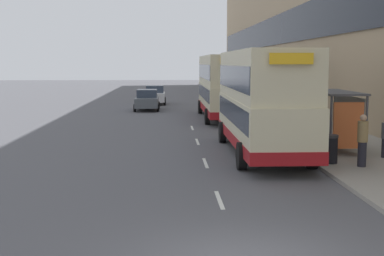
% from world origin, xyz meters
% --- Properties ---
extents(pavement, '(5.00, 93.00, 0.14)m').
position_xyz_m(pavement, '(6.50, 38.50, 0.07)').
color(pavement, gray).
rests_on(pavement, ground_plane).
extents(terrace_facade, '(3.10, 93.00, 15.37)m').
position_xyz_m(terrace_facade, '(10.49, 38.50, 7.68)').
color(terrace_facade, tan).
rests_on(terrace_facade, ground_plane).
extents(lane_mark_1, '(0.12, 2.00, 0.01)m').
position_xyz_m(lane_mark_1, '(0.00, 4.99, 0.01)').
color(lane_mark_1, silver).
rests_on(lane_mark_1, ground_plane).
extents(lane_mark_2, '(0.12, 2.00, 0.01)m').
position_xyz_m(lane_mark_2, '(0.00, 10.52, 0.01)').
color(lane_mark_2, silver).
rests_on(lane_mark_2, ground_plane).
extents(lane_mark_3, '(0.12, 2.00, 0.01)m').
position_xyz_m(lane_mark_3, '(0.00, 16.06, 0.01)').
color(lane_mark_3, silver).
rests_on(lane_mark_3, ground_plane).
extents(lane_mark_4, '(0.12, 2.00, 0.01)m').
position_xyz_m(lane_mark_4, '(0.00, 21.60, 0.01)').
color(lane_mark_4, silver).
rests_on(lane_mark_4, ground_plane).
extents(bus_shelter, '(1.60, 4.20, 2.48)m').
position_xyz_m(bus_shelter, '(5.77, 12.42, 1.88)').
color(bus_shelter, '#4C4C51').
rests_on(bus_shelter, ground_plane).
extents(double_decker_bus_near, '(2.85, 10.29, 4.30)m').
position_xyz_m(double_decker_bus_near, '(2.47, 12.37, 2.28)').
color(double_decker_bus_near, beige).
rests_on(double_decker_bus_near, ground_plane).
extents(double_decker_bus_ahead, '(2.85, 11.16, 4.30)m').
position_xyz_m(double_decker_bus_ahead, '(2.30, 26.82, 2.29)').
color(double_decker_bus_ahead, beige).
rests_on(double_decker_bus_ahead, ground_plane).
extents(car_0, '(1.99, 3.93, 1.73)m').
position_xyz_m(car_0, '(-2.60, 39.84, 0.86)').
color(car_0, silver).
rests_on(car_0, ground_plane).
extents(car_1, '(2.00, 4.39, 1.67)m').
position_xyz_m(car_1, '(-3.11, 33.78, 0.83)').
color(car_1, '#4C5156').
rests_on(car_1, ground_plane).
extents(pedestrian_at_shelter, '(0.37, 0.37, 1.87)m').
position_xyz_m(pedestrian_at_shelter, '(5.47, 8.90, 1.09)').
color(pedestrian_at_shelter, '#23232D').
rests_on(pedestrian_at_shelter, ground_plane).
extents(pedestrian_1, '(0.31, 0.31, 1.58)m').
position_xyz_m(pedestrian_1, '(6.62, 14.55, 0.95)').
color(pedestrian_1, '#23232D').
rests_on(pedestrian_1, ground_plane).
extents(litter_bin, '(0.55, 0.55, 1.05)m').
position_xyz_m(litter_bin, '(4.55, 9.61, 0.67)').
color(litter_bin, black).
rests_on(litter_bin, ground_plane).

